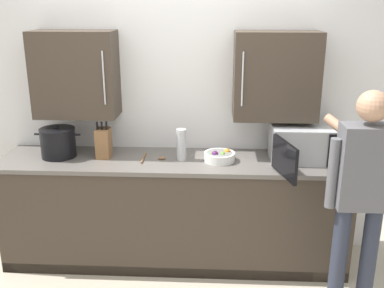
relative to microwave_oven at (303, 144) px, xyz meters
name	(u,v)px	position (x,y,z in m)	size (l,w,h in m)	color
back_wall_tiled	(177,94)	(-1.04, 0.28, 0.34)	(3.61, 0.44, 2.72)	white
counter_unit	(175,211)	(-1.04, -0.03, -0.61)	(2.89, 0.63, 0.93)	#3D3328
microwave_oven	(303,144)	(0.00, 0.00, 0.00)	(0.58, 0.77, 0.29)	#B7BABF
fruit_bowl	(219,156)	(-0.67, -0.05, -0.10)	(0.25, 0.25, 0.10)	white
stock_pot	(58,143)	(-2.01, -0.01, -0.02)	(0.38, 0.29, 0.27)	black
knife_block	(104,143)	(-1.63, 0.00, -0.02)	(0.11, 0.15, 0.31)	brown
wooden_spoon	(152,158)	(-1.22, -0.03, -0.13)	(0.19, 0.24, 0.02)	brown
thermos_flask	(181,145)	(-0.98, -0.04, -0.01)	(0.08, 0.08, 0.26)	#B7BABF
person_figure	(361,189)	(0.25, -0.71, -0.08)	(0.44, 0.54, 1.65)	#282D3D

